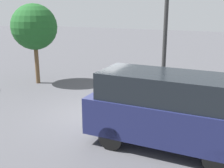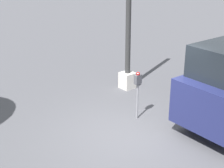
# 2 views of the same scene
# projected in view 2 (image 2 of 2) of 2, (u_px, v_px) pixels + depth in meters

# --- Properties ---
(ground_plane) EXTENTS (80.00, 80.00, 0.00)m
(ground_plane) POSITION_uv_depth(u_px,v_px,m) (131.00, 135.00, 8.72)
(ground_plane) COLOR #4C4C51
(parking_meter_near) EXTENTS (0.20, 0.12, 1.37)m
(parking_meter_near) POSITION_uv_depth(u_px,v_px,m) (138.00, 85.00, 9.20)
(parking_meter_near) COLOR gray
(parking_meter_near) RESTS_ON ground
(lamp_post) EXTENTS (0.44, 0.44, 5.16)m
(lamp_post) POSITION_uv_depth(u_px,v_px,m) (128.00, 39.00, 11.05)
(lamp_post) COLOR beige
(lamp_post) RESTS_ON ground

